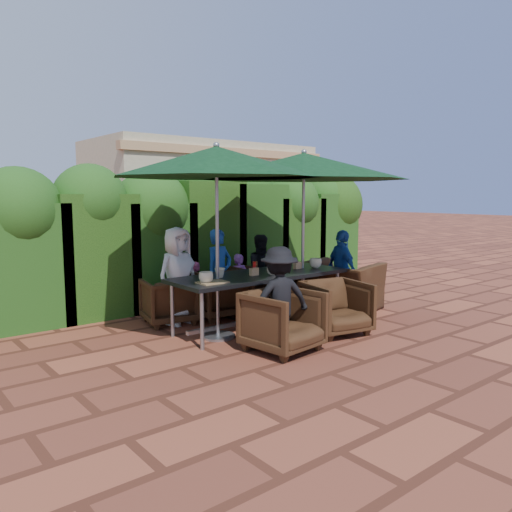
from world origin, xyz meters
TOP-DOWN VIEW (x-y plane):
  - ground at (0.00, 0.00)m, footprint 80.00×80.00m
  - dining_table at (0.02, 0.17)m, footprint 2.54×0.90m
  - umbrella_left at (-0.71, 0.13)m, footprint 2.63×2.63m
  - umbrella_right at (0.82, 0.17)m, footprint 2.99×2.99m
  - chair_far_left at (-0.85, 1.15)m, footprint 0.81×0.77m
  - chair_far_mid at (-0.09, 1.04)m, footprint 0.82×0.77m
  - chair_far_right at (0.96, 1.14)m, footprint 0.86×0.82m
  - chair_near_left at (-0.44, -0.80)m, footprint 0.85×0.81m
  - chair_near_right at (0.60, -0.69)m, footprint 0.88×0.84m
  - chair_end_right at (1.70, 0.21)m, footprint 1.00×1.29m
  - adult_far_left at (-0.75, 1.06)m, footprint 0.73×0.50m
  - adult_far_mid at (-0.02, 1.10)m, footprint 0.53×0.46m
  - adult_far_right at (0.87, 1.15)m, footprint 0.61×0.42m
  - adult_near_left at (-0.46, -0.75)m, footprint 0.85×0.57m
  - adult_end_right at (1.73, 0.21)m, footprint 0.57×0.82m
  - child_left at (-0.33, 1.24)m, footprint 0.37×0.33m
  - child_right at (0.42, 1.17)m, footprint 0.33×0.27m
  - pedestrian_a at (1.50, 4.32)m, footprint 1.83×0.74m
  - pedestrian_b at (2.46, 4.39)m, footprint 0.86×0.56m
  - pedestrian_c at (3.14, 4.23)m, footprint 1.09×0.91m
  - cup_a at (-0.97, 0.00)m, footprint 0.18×0.18m
  - cup_b at (-0.60, 0.24)m, footprint 0.13×0.13m
  - cup_c at (0.07, -0.02)m, footprint 0.16×0.16m
  - cup_d at (0.49, 0.27)m, footprint 0.14×0.14m
  - cup_e at (0.98, 0.06)m, footprint 0.18×0.18m
  - ketchup_bottle at (-0.06, 0.20)m, footprint 0.04×0.04m
  - sauce_bottle at (-0.04, 0.19)m, footprint 0.04×0.04m
  - serving_tray at (-0.90, -0.03)m, footprint 0.35×0.25m
  - number_block_left at (-0.15, 0.10)m, footprint 0.12×0.06m
  - number_block_right at (0.71, 0.17)m, footprint 0.12×0.06m
  - hedge_wall at (-0.25, 2.32)m, footprint 9.10×1.60m
  - building at (3.50, 6.99)m, footprint 6.20×3.08m

SIDE VIEW (x-z plane):
  - ground at x=0.00m, z-range 0.00..0.00m
  - chair_far_left at x=-0.85m, z-range 0.00..0.71m
  - chair_near_right at x=0.60m, z-range 0.00..0.77m
  - chair_far_right at x=0.96m, z-range 0.00..0.79m
  - chair_near_left at x=-0.44m, z-range 0.00..0.79m
  - chair_far_mid at x=-0.09m, z-range 0.00..0.81m
  - child_left at x=-0.33m, z-range 0.00..0.83m
  - child_right at x=0.42m, z-range 0.00..0.90m
  - chair_end_right at x=1.70m, z-range 0.00..1.00m
  - adult_far_right at x=0.87m, z-range 0.00..1.18m
  - adult_near_left at x=-0.46m, z-range 0.00..1.22m
  - adult_end_right at x=1.73m, z-range 0.00..1.27m
  - adult_far_mid at x=-0.02m, z-range 0.00..1.31m
  - dining_table at x=0.02m, z-range 0.30..1.05m
  - adult_far_left at x=-0.75m, z-range 0.00..1.37m
  - serving_tray at x=-0.90m, z-range 0.75..0.77m
  - pedestrian_c at x=3.14m, z-range 0.00..1.56m
  - number_block_left at x=-0.15m, z-range 0.75..0.85m
  - number_block_right at x=0.71m, z-range 0.75..0.85m
  - cup_c at x=0.07m, z-range 0.75..0.87m
  - cup_b at x=-0.60m, z-range 0.75..0.88m
  - cup_d at x=0.49m, z-range 0.75..0.88m
  - cup_a at x=-0.97m, z-range 0.75..0.89m
  - cup_e at x=0.98m, z-range 0.75..0.89m
  - ketchup_bottle at x=-0.06m, z-range 0.75..0.92m
  - sauce_bottle at x=-0.04m, z-range 0.75..0.92m
  - pedestrian_b at x=2.46m, z-range 0.00..1.71m
  - pedestrian_a at x=1.50m, z-range 0.00..1.93m
  - hedge_wall at x=-0.25m, z-range 0.09..2.54m
  - building at x=3.50m, z-range 0.01..3.21m
  - umbrella_left at x=-0.71m, z-range 0.98..3.44m
  - umbrella_right at x=0.82m, z-range 0.98..3.44m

